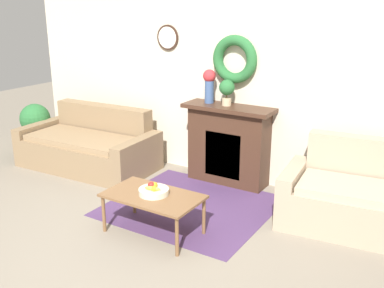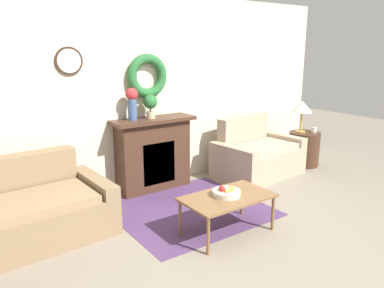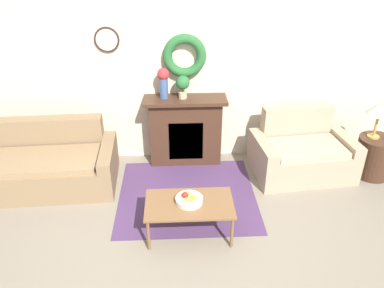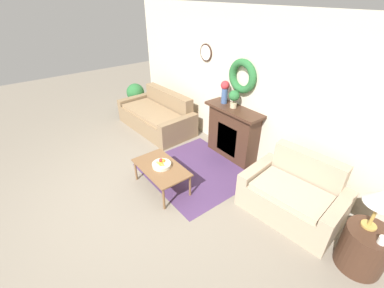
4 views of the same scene
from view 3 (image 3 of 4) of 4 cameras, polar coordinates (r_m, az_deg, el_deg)
ground_plane at (r=4.05m, az=-0.18°, el=-18.90°), size 16.00×16.00×0.00m
floor_rug at (r=5.04m, az=-0.75°, el=-7.71°), size 1.80×1.68×0.01m
wall_back at (r=5.41m, az=-1.43°, el=11.10°), size 6.80×0.19×2.70m
fireplace at (r=5.54m, az=-1.00°, el=2.16°), size 1.18×0.41×1.03m
couch_left at (r=5.49m, az=-21.71°, el=-2.98°), size 1.98×1.07×0.84m
loveseat_right at (r=5.57m, az=16.34°, el=-1.36°), size 1.45×1.00×0.91m
coffee_table at (r=4.23m, az=-0.41°, el=-9.42°), size 0.98×0.58×0.42m
fruit_bowl at (r=4.19m, az=-0.46°, el=-8.43°), size 0.31×0.31×0.12m
side_table_by_loveseat at (r=5.91m, az=26.04°, el=-1.75°), size 0.52×0.52×0.58m
table_lamp at (r=5.63m, az=26.77°, el=4.82°), size 0.34×0.34×0.54m
vase_on_mantel_left at (r=5.25m, az=-4.37°, el=9.59°), size 0.17×0.17×0.43m
potted_plant_on_mantel at (r=5.24m, az=-1.44°, el=9.07°), size 0.20×0.20×0.33m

